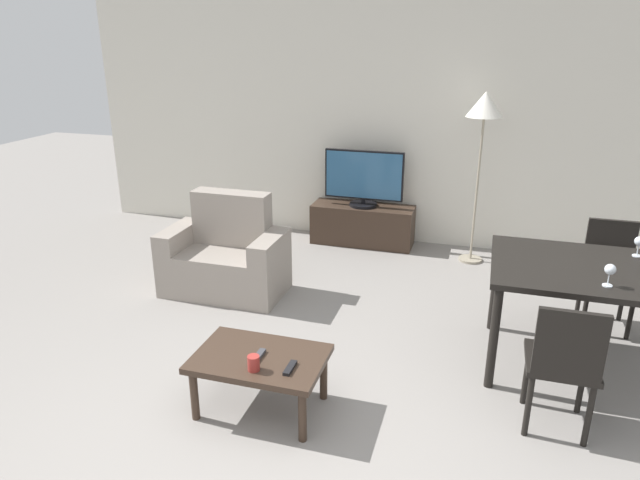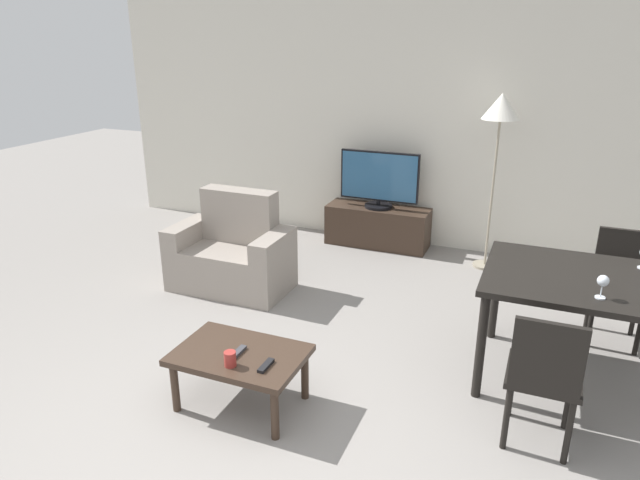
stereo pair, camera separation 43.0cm
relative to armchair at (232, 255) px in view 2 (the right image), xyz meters
name	(u,v)px [view 2 (the right image)]	position (x,y,z in m)	size (l,w,h in m)	color
ground_plane	(230,478)	(1.23, -2.14, -0.32)	(18.00, 18.00, 0.00)	gray
wall_back	(418,122)	(1.23, 1.84, 1.03)	(7.27, 0.06, 2.70)	silver
armchair	(232,255)	(0.00, 0.00, 0.00)	(1.08, 0.61, 0.89)	gray
tv_stand	(378,226)	(0.91, 1.58, -0.10)	(1.12, 0.38, 0.44)	#38281E
tv	(379,180)	(0.91, 1.57, 0.43)	(0.86, 0.30, 0.62)	black
coffee_table	(240,359)	(0.97, -1.54, 0.01)	(0.80, 0.54, 0.38)	#38281E
dining_table	(593,291)	(2.96, -0.46, 0.37)	(1.35, 0.96, 0.77)	black
dining_chair_near	(544,374)	(2.72, -1.24, 0.16)	(0.40, 0.40, 0.85)	black
dining_chair_far	(619,280)	(3.19, 0.32, 0.16)	(0.40, 0.40, 0.85)	black
floor_lamp	(500,116)	(2.11, 1.40, 1.19)	(0.35, 0.35, 1.72)	gray
remote_primary	(238,352)	(0.97, -1.56, 0.07)	(0.04, 0.15, 0.02)	#38383D
remote_secondary	(266,366)	(1.20, -1.63, 0.07)	(0.04, 0.15, 0.02)	black
cup_white_near	(230,359)	(1.00, -1.70, 0.11)	(0.07, 0.07, 0.09)	maroon
wine_glass_center	(603,282)	(2.97, -0.76, 0.56)	(0.07, 0.07, 0.15)	silver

